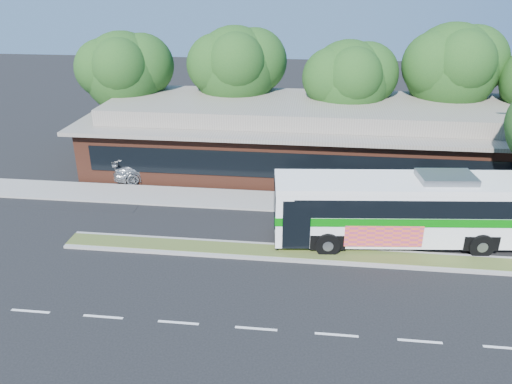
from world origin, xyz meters
The scene contains 11 objects.
ground centered at (0.00, 0.00, 0.00)m, with size 120.00×120.00×0.00m, color black.
median_strip centered at (0.00, 0.60, 0.07)m, with size 26.00×1.10×0.15m, color #4F5A26.
sidewalk centered at (0.00, 6.40, 0.06)m, with size 44.00×2.60×0.12m, color gray.
parking_lot centered at (-18.00, 10.00, 0.01)m, with size 14.00×12.00×0.01m, color black.
plaza_building centered at (0.00, 12.99, 2.13)m, with size 33.20×11.20×4.45m.
tree_bg_a centered at (-14.58, 15.14, 5.87)m, with size 6.47×5.80×8.63m.
tree_bg_b centered at (-6.57, 16.14, 6.14)m, with size 6.69×6.00×9.00m.
tree_bg_c centered at (1.40, 15.13, 5.59)m, with size 6.24×5.60×8.26m.
tree_bg_d centered at (8.45, 16.15, 6.42)m, with size 6.91×6.20×9.37m.
transit_bus centered at (3.57, 2.45, 2.02)m, with size 13.13×4.11×3.63m.
sedan centered at (-11.30, 9.34, 0.79)m, with size 2.20×5.41×1.57m, color #9FA3A6.
Camera 1 is at (-1.23, -20.01, 12.25)m, focal length 35.00 mm.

